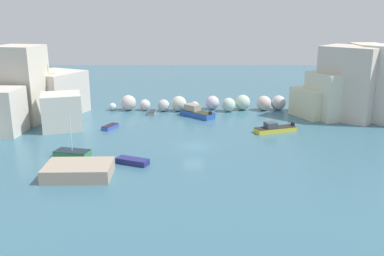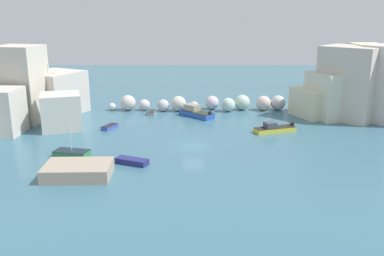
{
  "view_description": "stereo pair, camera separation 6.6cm",
  "coord_description": "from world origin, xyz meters",
  "views": [
    {
      "loc": [
        -0.2,
        -50.66,
        16.63
      ],
      "look_at": [
        0.0,
        4.97,
        1.0
      ],
      "focal_mm": 39.74,
      "sensor_mm": 36.0,
      "label": 1
    },
    {
      "loc": [
        -0.13,
        -50.66,
        16.63
      ],
      "look_at": [
        0.0,
        4.97,
        1.0
      ],
      "focal_mm": 39.74,
      "sensor_mm": 36.0,
      "label": 2
    }
  ],
  "objects": [
    {
      "name": "cliff_headland_left",
      "position": [
        -26.75,
        13.81,
        3.51
      ],
      "size": [
        23.58,
        24.9,
        11.48
      ],
      "color": "beige",
      "rests_on": "ground"
    },
    {
      "name": "moored_boat_2",
      "position": [
        11.37,
        6.53,
        0.48
      ],
      "size": [
        6.16,
        3.62,
        1.44
      ],
      "rotation": [
        0.0,
        0.0,
        3.48
      ],
      "color": "gold",
      "rests_on": "cove_water"
    },
    {
      "name": "rock_breakwater",
      "position": [
        2.76,
        19.71,
        1.18
      ],
      "size": [
        32.16,
        3.93,
        2.59
      ],
      "color": "silver",
      "rests_on": "ground"
    },
    {
      "name": "channel_buoy",
      "position": [
        -1.68,
        16.53,
        0.33
      ],
      "size": [
        0.66,
        0.66,
        0.66
      ],
      "primitive_type": "sphere",
      "color": "red",
      "rests_on": "cove_water"
    },
    {
      "name": "moored_boat_0",
      "position": [
        -14.17,
        -3.8,
        0.39
      ],
      "size": [
        4.34,
        2.79,
        4.97
      ],
      "rotation": [
        0.0,
        0.0,
        2.91
      ],
      "color": "#337F43",
      "rests_on": "cove_water"
    },
    {
      "name": "moored_boat_1",
      "position": [
        -6.78,
        16.88,
        0.29
      ],
      "size": [
        1.24,
        2.51,
        0.58
      ],
      "rotation": [
        0.0,
        0.0,
        4.66
      ],
      "color": "gray",
      "rests_on": "cove_water"
    },
    {
      "name": "moored_boat_4",
      "position": [
        -11.98,
        8.17,
        0.28
      ],
      "size": [
        2.2,
        3.0,
        0.55
      ],
      "rotation": [
        0.0,
        0.0,
        4.28
      ],
      "color": "#3C50AD",
      "rests_on": "cove_water"
    },
    {
      "name": "cove_water",
      "position": [
        0.0,
        0.0,
        0.0
      ],
      "size": [
        160.0,
        160.0,
        0.0
      ],
      "primitive_type": "plane",
      "color": "#3B6A7E",
      "rests_on": "ground"
    },
    {
      "name": "stone_dock",
      "position": [
        -11.83,
        -9.98,
        0.68
      ],
      "size": [
        6.83,
        4.74,
        1.37
      ],
      "primitive_type": "cube",
      "rotation": [
        0.0,
        0.0,
        0.02
      ],
      "color": "tan",
      "rests_on": "ground"
    },
    {
      "name": "moored_boat_5",
      "position": [
        0.46,
        15.35,
        0.68
      ],
      "size": [
        5.68,
        5.61,
        1.87
      ],
      "rotation": [
        0.0,
        0.0,
        2.37
      ],
      "color": "#2852B3",
      "rests_on": "cove_water"
    },
    {
      "name": "cliff_headland_right",
      "position": [
        25.49,
        14.85,
        4.71
      ],
      "size": [
        17.83,
        12.35,
        11.47
      ],
      "color": "beige",
      "rests_on": "ground"
    },
    {
      "name": "moored_boat_3",
      "position": [
        -6.81,
        -6.26,
        0.32
      ],
      "size": [
        3.9,
        2.67,
        0.64
      ],
      "rotation": [
        0.0,
        0.0,
        2.74
      ],
      "color": "navy",
      "rests_on": "cove_water"
    }
  ]
}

